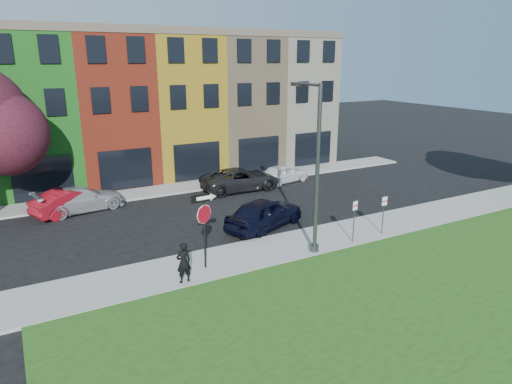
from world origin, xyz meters
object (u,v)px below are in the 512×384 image
stop_sign (204,216)px  man (184,263)px  sedan_near (265,213)px  street_lamp (315,169)px

stop_sign → man: stop_sign is taller
man → sedan_near: (5.84, 3.90, -0.14)m
man → street_lamp: bearing=176.6°
stop_sign → street_lamp: bearing=-8.4°
street_lamp → sedan_near: bearing=100.7°
sedan_near → man: bearing=102.4°
man → sedan_near: size_ratio=0.32×
man → stop_sign: bearing=-152.7°
stop_sign → street_lamp: (4.98, -0.56, 1.45)m
stop_sign → sedan_near: stop_sign is taller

